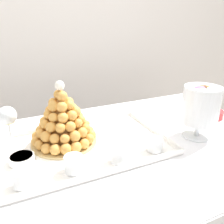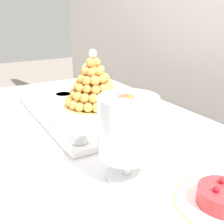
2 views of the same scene
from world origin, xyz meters
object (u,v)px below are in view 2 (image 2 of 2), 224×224
(serving_tray, at_px, (87,113))
(wine_glass, at_px, (88,71))
(dessert_cup_mid_right, at_px, (80,135))
(creme_brulee_ramekin, at_px, (64,96))
(croquembouche, at_px, (93,86))
(dessert_cup_mid_left, at_px, (49,107))
(dessert_cup_centre, at_px, (59,119))
(dessert_cup_left, at_px, (37,98))
(macaron_goblet, at_px, (128,127))
(fruit_tart_plate, at_px, (222,200))

(serving_tray, xyz_separation_m, wine_glass, (-0.25, 0.13, 0.11))
(dessert_cup_mid_right, xyz_separation_m, creme_brulee_ramekin, (-0.45, 0.12, -0.01))
(croquembouche, bearing_deg, dessert_cup_mid_left, -95.04)
(croquembouche, relative_size, dessert_cup_centre, 4.51)
(dessert_cup_left, distance_m, dessert_cup_mid_right, 0.46)
(dessert_cup_centre, relative_size, macaron_goblet, 0.24)
(croquembouche, xyz_separation_m, dessert_cup_left, (-0.17, -0.20, -0.07))
(fruit_tart_plate, bearing_deg, dessert_cup_mid_right, -161.62)
(serving_tray, distance_m, dessert_cup_centre, 0.17)
(dessert_cup_centre, height_order, macaron_goblet, macaron_goblet)
(serving_tray, height_order, dessert_cup_left, dessert_cup_left)
(creme_brulee_ramekin, relative_size, macaron_goblet, 0.36)
(creme_brulee_ramekin, distance_m, macaron_goblet, 0.69)
(creme_brulee_ramekin, bearing_deg, serving_tray, 3.65)
(serving_tray, xyz_separation_m, dessert_cup_mid_right, (0.23, -0.13, 0.02))
(serving_tray, bearing_deg, fruit_tart_plate, 0.77)
(dessert_cup_mid_left, xyz_separation_m, creme_brulee_ramekin, (-0.15, 0.12, -0.01))
(croquembouche, bearing_deg, creme_brulee_ramekin, -155.06)
(macaron_goblet, bearing_deg, dessert_cup_centre, -174.25)
(dessert_cup_mid_right, xyz_separation_m, fruit_tart_plate, (0.43, 0.14, -0.02))
(macaron_goblet, bearing_deg, croquembouche, 161.92)
(creme_brulee_ramekin, bearing_deg, macaron_goblet, -7.72)
(croquembouche, relative_size, dessert_cup_left, 5.13)
(croquembouche, relative_size, dessert_cup_mid_left, 4.24)
(dessert_cup_centre, xyz_separation_m, dessert_cup_mid_right, (0.15, 0.01, -0.00))
(croquembouche, bearing_deg, macaron_goblet, -18.08)
(dessert_cup_centre, relative_size, creme_brulee_ramekin, 0.68)
(dessert_cup_mid_left, height_order, creme_brulee_ramekin, dessert_cup_mid_left)
(croquembouche, xyz_separation_m, dessert_cup_mid_right, (0.29, -0.20, -0.07))
(dessert_cup_left, bearing_deg, serving_tray, 30.82)
(dessert_cup_centre, distance_m, wine_glass, 0.43)
(dessert_cup_mid_right, bearing_deg, dessert_cup_mid_left, 179.74)
(dessert_cup_left, height_order, creme_brulee_ramekin, dessert_cup_left)
(dessert_cup_centre, distance_m, macaron_goblet, 0.40)
(serving_tray, distance_m, macaron_goblet, 0.49)
(fruit_tart_plate, xyz_separation_m, wine_glass, (-0.90, 0.12, 0.11))
(dessert_cup_mid_left, height_order, dessert_cup_centre, dessert_cup_centre)
(dessert_cup_left, distance_m, wine_glass, 0.28)
(dessert_cup_left, xyz_separation_m, fruit_tart_plate, (0.89, 0.15, -0.02))
(macaron_goblet, xyz_separation_m, fruit_tart_plate, (0.20, 0.11, -0.12))
(dessert_cup_centre, distance_m, creme_brulee_ramekin, 0.32)
(wine_glass, bearing_deg, dessert_cup_left, -87.14)
(dessert_cup_centre, bearing_deg, creme_brulee_ramekin, 156.22)
(serving_tray, height_order, fruit_tart_plate, fruit_tart_plate)
(dessert_cup_mid_right, distance_m, fruit_tart_plate, 0.45)
(dessert_cup_mid_left, bearing_deg, croquembouche, 84.96)
(dessert_cup_left, xyz_separation_m, wine_glass, (-0.01, 0.27, 0.09))
(creme_brulee_ramekin, bearing_deg, fruit_tart_plate, 1.50)
(serving_tray, height_order, wine_glass, wine_glass)
(serving_tray, height_order, dessert_cup_centre, dessert_cup_centre)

